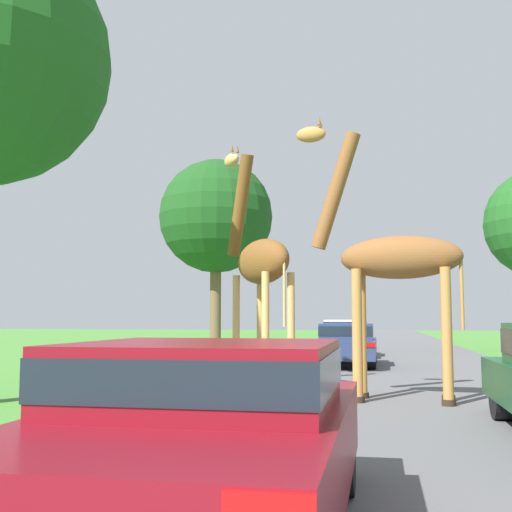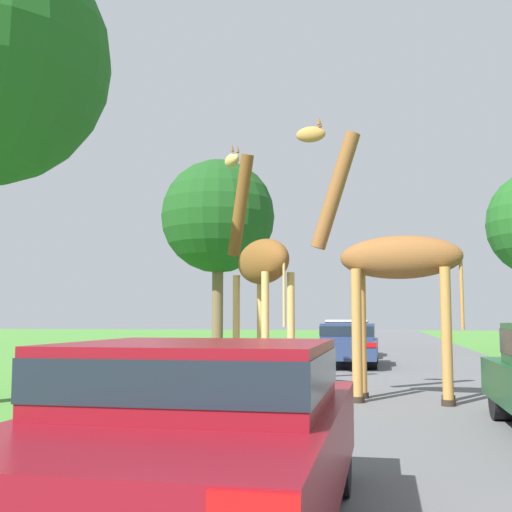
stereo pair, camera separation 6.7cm
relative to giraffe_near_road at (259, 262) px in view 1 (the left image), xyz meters
The scene contains 7 objects.
road 16.96m from the giraffe_near_road, 82.44° to the left, with size 8.30×120.00×0.00m.
giraffe_near_road is the anchor object (origin of this frame).
giraffe_companion 2.77m from the giraffe_near_road, 20.32° to the right, with size 2.98×0.99×5.19m.
car_lead_maroon 8.58m from the giraffe_near_road, 81.82° to the right, with size 1.88×3.95×1.29m.
car_queue_left 7.76m from the giraffe_near_road, 79.64° to the left, with size 1.74×4.39×1.28m.
car_far_ahead 12.54m from the giraffe_near_road, 85.08° to the left, with size 1.71×4.37×1.39m.
tree_far_right 20.59m from the giraffe_near_road, 107.00° to the left, with size 5.87×5.87×9.65m.
Camera 1 is at (0.16, 0.82, 1.45)m, focal length 45.00 mm.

